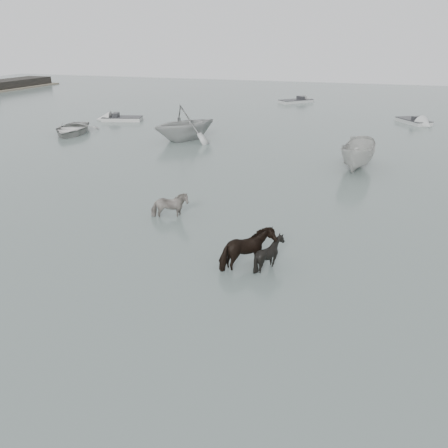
{
  "coord_description": "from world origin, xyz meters",
  "views": [
    {
      "loc": [
        4.57,
        -13.47,
        7.49
      ],
      "look_at": [
        -0.09,
        0.91,
        1.0
      ],
      "focal_mm": 35.0,
      "sensor_mm": 36.0,
      "label": 1
    }
  ],
  "objects_px": {
    "pony_dark": "(249,246)",
    "rowboat_lead": "(71,127)",
    "pony_pinto": "(169,202)",
    "pony_black": "(270,250)"
  },
  "relations": [
    {
      "from": "rowboat_lead",
      "to": "pony_pinto",
      "type": "bearing_deg",
      "value": -59.87
    },
    {
      "from": "pony_dark",
      "to": "rowboat_lead",
      "type": "bearing_deg",
      "value": 66.61
    },
    {
      "from": "pony_pinto",
      "to": "pony_black",
      "type": "bearing_deg",
      "value": -146.29
    },
    {
      "from": "pony_pinto",
      "to": "pony_black",
      "type": "relative_size",
      "value": 1.26
    },
    {
      "from": "pony_pinto",
      "to": "pony_black",
      "type": "distance_m",
      "value": 6.16
    },
    {
      "from": "pony_dark",
      "to": "rowboat_lead",
      "type": "xyz_separation_m",
      "value": [
        -20.14,
        17.88,
        -0.31
      ]
    },
    {
      "from": "pony_pinto",
      "to": "pony_dark",
      "type": "relative_size",
      "value": 1.0
    },
    {
      "from": "pony_dark",
      "to": "pony_black",
      "type": "bearing_deg",
      "value": -48.82
    },
    {
      "from": "pony_dark",
      "to": "rowboat_lead",
      "type": "height_order",
      "value": "pony_dark"
    },
    {
      "from": "pony_dark",
      "to": "pony_pinto",
      "type": "bearing_deg",
      "value": 70.99
    }
  ]
}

